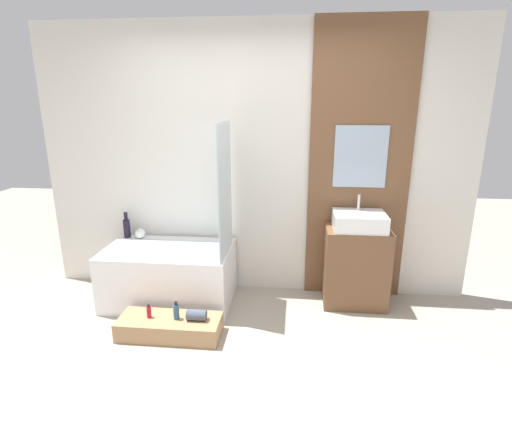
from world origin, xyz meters
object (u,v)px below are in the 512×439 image
Objects in this scene: wooden_step_bench at (170,327)px; bottle_soap_secondary at (176,311)px; bottle_soap_primary at (149,312)px; vase_tall_dark at (127,227)px; vase_round_light at (140,233)px; sink at (359,221)px; bathtub at (170,275)px.

wooden_step_bench is 0.16m from bottle_soap_secondary.
wooden_step_bench is 0.21m from bottle_soap_primary.
vase_tall_dark is at bearing 130.82° from bottle_soap_secondary.
wooden_step_bench is at bearing 180.00° from bottle_soap_secondary.
vase_round_light is (-0.55, 0.86, 0.52)m from wooden_step_bench.
bottle_soap_primary is (-1.76, -0.74, -0.62)m from sink.
sink is at bearing -3.48° from vase_tall_dark.
bottle_soap_secondary is at bearing 0.00° from bottle_soap_primary.
wooden_step_bench is 7.14× the size of bottle_soap_primary.
sink is at bearing -3.26° from vase_round_light.
sink is 1.80m from bottle_soap_secondary.
vase_round_light is at bearing 122.68° from wooden_step_bench.
vase_tall_dark is at bearing 173.30° from vase_round_light.
wooden_step_bench is at bearing -57.32° from vase_round_light.
vase_round_light is (0.14, -0.02, -0.06)m from vase_tall_dark.
bottle_soap_primary is (0.38, -0.86, -0.38)m from vase_round_light.
bathtub is 0.65m from wooden_step_bench.
bottle_soap_secondary is (-1.53, -0.74, -0.60)m from sink.
bathtub reaches higher than bottle_soap_primary.
vase_tall_dark is 0.15m from vase_round_light.
bottle_soap_secondary is (0.24, -0.60, -0.05)m from bathtub.
bottle_soap_primary is at bearing 180.00° from wooden_step_bench.
sink is at bearing 25.65° from bottle_soap_secondary.
bottle_soap_primary is at bearing -66.04° from vase_round_light.
vase_round_light is 0.65× the size of bottle_soap_secondary.
bathtub is at bearing 90.97° from bottle_soap_primary.
vase_round_light is 1.12m from bottle_soap_secondary.
vase_tall_dark is at bearing 128.36° from wooden_step_bench.
bottle_soap_primary is 0.23m from bottle_soap_secondary.
bottle_soap_secondary is at bearing -154.35° from sink.
vase_round_light reaches higher than bathtub.
sink is (1.77, 0.14, 0.55)m from bathtub.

